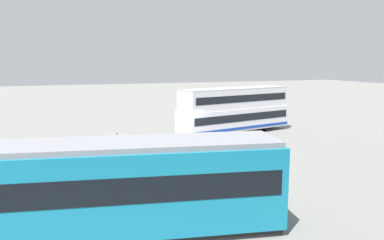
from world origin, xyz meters
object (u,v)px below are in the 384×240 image
at_px(double_decker_bus, 235,110).
at_px(tram_yellow, 98,188).
at_px(info_sign, 118,145).
at_px(pedestrian_near_railing, 176,152).

bearing_deg(double_decker_bus, tram_yellow, 50.08).
xyz_separation_m(double_decker_bus, info_sign, (11.58, 8.28, -0.51)).
xyz_separation_m(double_decker_bus, pedestrian_near_railing, (8.37, 9.05, -1.03)).
bearing_deg(double_decker_bus, pedestrian_near_railing, 47.24).
xyz_separation_m(tram_yellow, pedestrian_near_railing, (-5.21, -7.17, -0.79)).
bearing_deg(info_sign, tram_yellow, 75.87).
relative_size(double_decker_bus, pedestrian_near_railing, 6.42).
xyz_separation_m(tram_yellow, info_sign, (-2.00, -7.95, -0.27)).
height_order(pedestrian_near_railing, info_sign, info_sign).
height_order(double_decker_bus, pedestrian_near_railing, double_decker_bus).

